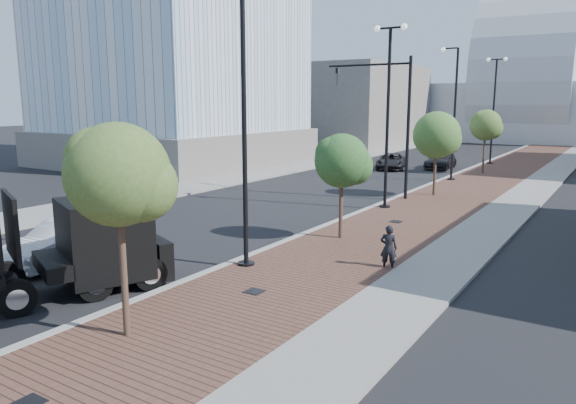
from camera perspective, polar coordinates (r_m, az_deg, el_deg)
The scene contains 23 objects.
sidewalk at distance 45.06m, azimuth 22.47°, elevation 2.76°, with size 7.00×140.00×0.12m, color #4C2D23.
concrete_strip at distance 44.67m, azimuth 25.88°, elevation 2.45°, with size 2.40×140.00×0.13m, color slate.
curb at distance 45.79m, azimuth 18.17°, elevation 3.16°, with size 0.30×140.00×0.14m, color gray.
west_sidewalk at distance 50.59m, azimuth 3.76°, elevation 4.31°, with size 4.00×140.00×0.12m, color slate.
white_sedan at distance 20.42m, azimuth -22.29°, elevation -3.81°, with size 1.61×4.63×1.53m, color silver.
dark_car_mid at distance 45.85m, azimuth 10.82°, elevation 4.24°, with size 2.15×4.67×1.30m, color black.
dark_car_far at distance 47.27m, azimuth 15.81°, elevation 4.25°, with size 1.91×4.69×1.36m, color black.
pedestrian at distance 18.28m, azimuth 10.56°, elevation -4.78°, with size 0.56×0.37×1.55m, color black.
streetlight_1 at distance 17.75m, azimuth -4.91°, elevation 6.61°, with size 1.44×0.56×9.21m.
streetlight_2 at distance 28.15m, azimuth 10.47°, elevation 8.90°, with size 1.72×0.56×9.28m.
streetlight_3 at distance 39.56m, azimuth 16.98°, elevation 8.36°, with size 1.44×0.56×9.21m.
streetlight_4 at distance 51.17m, azimuth 20.86°, elevation 9.07°, with size 1.72×0.56×9.28m.
traffic_mast at distance 31.27m, azimuth 11.05°, elevation 9.33°, with size 5.09×0.20×8.00m.
tree_0 at distance 12.66m, azimuth -17.28°, elevation 2.70°, with size 2.40×2.36×5.12m.
tree_1 at distance 21.48m, azimuth 5.83°, elevation 4.31°, with size 2.24×2.16×4.33m.
tree_2 at distance 32.58m, azimuth 15.50°, elevation 6.81°, with size 2.72×2.72×5.00m.
tree_3 at distance 44.16m, azimuth 20.20°, elevation 7.61°, with size 2.40×2.36×4.96m.
tower_podium at distance 50.59m, azimuth -11.77°, elevation 5.75°, with size 19.00×19.00×3.00m, color slate.
convention_center at distance 90.03m, azimuth 24.54°, elevation 9.92°, with size 50.00×30.00×50.00m.
commercial_block_nw at distance 71.27m, azimuth 6.71°, elevation 10.05°, with size 14.00×20.00×10.00m, color #67625D.
utility_cover_0 at distance 11.56m, azimuth -25.71°, elevation -18.55°, with size 0.50×0.50×0.02m, color black.
utility_cover_1 at distance 15.91m, azimuth -3.57°, elevation -9.39°, with size 0.50×0.50×0.02m, color black.
utility_cover_2 at distance 25.28m, azimuth 11.31°, elevation -2.03°, with size 0.50×0.50×0.02m, color black.
Camera 1 is at (11.27, -4.04, 5.55)m, focal length 33.70 mm.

